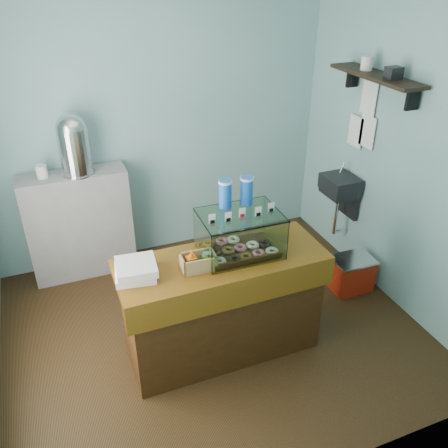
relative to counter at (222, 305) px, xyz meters
name	(u,v)px	position (x,y,z in m)	size (l,w,h in m)	color
ground	(212,328)	(0.00, 0.25, -0.46)	(3.50, 3.50, 0.00)	black
room_shell	(212,145)	(0.03, 0.26, 1.25)	(3.54, 3.04, 2.82)	#72A6A6
counter	(222,305)	(0.00, 0.00, 0.00)	(1.60, 0.60, 0.90)	#43210D
back_shelf	(80,224)	(-0.90, 1.57, 0.09)	(1.00, 0.32, 1.10)	gray
display_case	(238,230)	(0.16, 0.07, 0.62)	(0.61, 0.46, 0.55)	#34200F
condiment_crate	(197,262)	(-0.21, -0.05, 0.50)	(0.26, 0.16, 0.17)	tan
pastry_boxes	(136,270)	(-0.65, 0.03, 0.50)	(0.32, 0.32, 0.11)	white
coffee_urn	(73,143)	(-0.83, 1.55, 0.94)	(0.31, 0.31, 0.57)	silver
red_cooler	(351,273)	(1.47, 0.30, -0.28)	(0.40, 0.31, 0.35)	#AF210E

